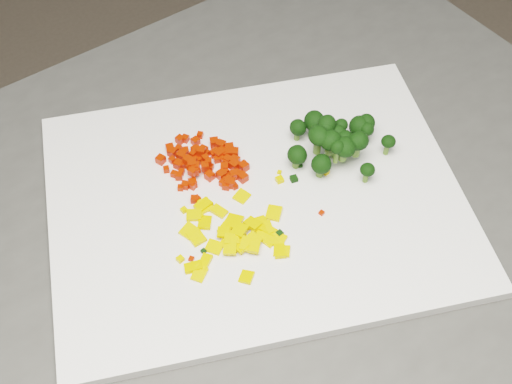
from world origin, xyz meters
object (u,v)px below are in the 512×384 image
cutting_board (256,201)px  carrot_pile (202,160)px  pepper_pile (234,235)px  broccoli_pile (340,141)px

cutting_board → carrot_pile: size_ratio=4.50×
cutting_board → carrot_pile: carrot_pile is taller
pepper_pile → carrot_pile: bearing=81.3°
pepper_pile → broccoli_pile: bearing=14.4°
carrot_pile → pepper_pile: size_ratio=0.86×
carrot_pile → broccoli_pile: bearing=-24.2°
carrot_pile → broccoli_pile: (0.16, -0.07, 0.02)m
broccoli_pile → pepper_pile: bearing=-165.6°
pepper_pile → cutting_board: bearing=38.2°
pepper_pile → broccoli_pile: size_ratio=0.97×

